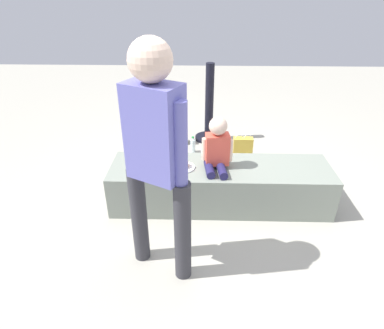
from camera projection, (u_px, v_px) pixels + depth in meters
ground_plane at (219, 202)px, 3.22m from camera, size 12.00×12.00×0.00m
concrete_ledge at (220, 185)px, 3.12m from camera, size 2.04×0.56×0.40m
child_seated at (217, 147)px, 2.90m from camera, size 0.28×0.32×0.48m
adult_standing at (156, 148)px, 2.03m from camera, size 0.45×0.34×1.65m
cake_plate at (183, 166)px, 3.00m from camera, size 0.22×0.22×0.07m
gift_bag at (242, 150)px, 3.85m from camera, size 0.22×0.10×0.37m
railing_post at (209, 113)px, 4.33m from camera, size 0.36×0.36×1.02m
water_bottle_near_gift at (193, 145)px, 4.13m from camera, size 0.06×0.06×0.21m
party_cup_red at (241, 147)px, 4.18m from camera, size 0.08×0.08×0.11m
cake_box_white at (213, 159)px, 3.86m from camera, size 0.29×0.29×0.14m
handbag_black_leather at (174, 134)px, 4.34m from camera, size 0.31×0.13×0.35m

